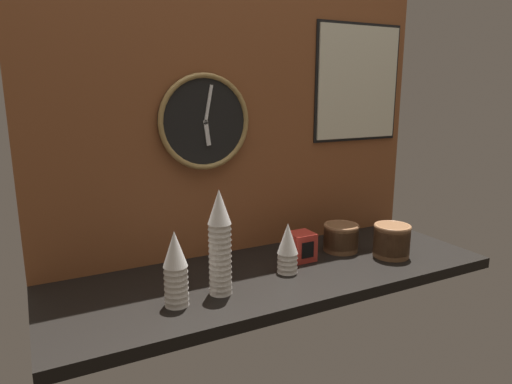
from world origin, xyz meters
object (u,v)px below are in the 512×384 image
cup_stack_center_right (288,248)px  cup_stack_left (176,269)px  menu_board (358,83)px  napkin_dispenser (301,246)px  bowl_stack_right (341,237)px  cup_stack_center_left (220,242)px  wall_clock (205,122)px  bowl_stack_far_right (392,240)px

cup_stack_center_right → cup_stack_left: (-42.88, -6.47, 2.67)cm
menu_board → napkin_dispenser: 75.90cm
menu_board → napkin_dispenser: bearing=-153.4°
cup_stack_left → menu_board: size_ratio=0.48×
cup_stack_left → bowl_stack_right: size_ratio=1.65×
napkin_dispenser → cup_stack_center_left: bearing=-161.7°
cup_stack_center_right → napkin_dispenser: 13.88cm
cup_stack_center_right → bowl_stack_right: size_ratio=1.28×
wall_clock → menu_board: size_ratio=0.71×
bowl_stack_right → wall_clock: wall_clock is taller
cup_stack_left → menu_board: menu_board is taller
cup_stack_left → wall_clock: 57.54cm
cup_stack_center_right → cup_stack_center_left: 29.38cm
cup_stack_left → napkin_dispenser: 55.94cm
cup_stack_center_left → bowl_stack_right: bearing=13.5°
wall_clock → cup_stack_center_right: bearing=-54.3°
cup_stack_center_right → wall_clock: wall_clock is taller
cup_stack_center_right → wall_clock: 54.60cm
cup_stack_center_left → bowl_stack_right: (58.53, 14.09, -11.28)cm
bowl_stack_right → napkin_dispenser: size_ratio=1.32×
bowl_stack_far_right → napkin_dispenser: (-33.41, 12.87, -1.26)cm
menu_board → wall_clock: bearing=-179.3°
cup_stack_center_left → napkin_dispenser: 42.36cm
cup_stack_center_left → menu_board: menu_board is taller
cup_stack_center_right → napkin_dispenser: cup_stack_center_right is taller
cup_stack_center_left → wall_clock: (8.24, 32.15, 35.05)cm
cup_stack_left → bowl_stack_far_right: cup_stack_left is taller
bowl_stack_far_right → menu_board: menu_board is taller
cup_stack_left → menu_board: 114.22cm
napkin_dispenser → menu_board: bearing=26.6°
bowl_stack_right → wall_clock: (-50.29, 18.06, 46.33)cm
cup_stack_center_left → cup_stack_left: size_ratio=1.46×
cup_stack_center_left → bowl_stack_far_right: size_ratio=2.40×
bowl_stack_right → cup_stack_left: bearing=-168.0°
bowl_stack_right → napkin_dispenser: (-19.88, -1.31, -0.41)cm
cup_stack_center_right → cup_stack_center_left: size_ratio=0.53×
wall_clock → menu_board: (70.90, 0.88, 14.18)cm
bowl_stack_right → menu_board: bearing=42.6°
bowl_stack_far_right → menu_board: bearing=77.9°
wall_clock → napkin_dispenser: wall_clock is taller
cup_stack_left → cup_stack_center_left: bearing=6.0°
bowl_stack_far_right → bowl_stack_right: bowl_stack_far_right is taller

